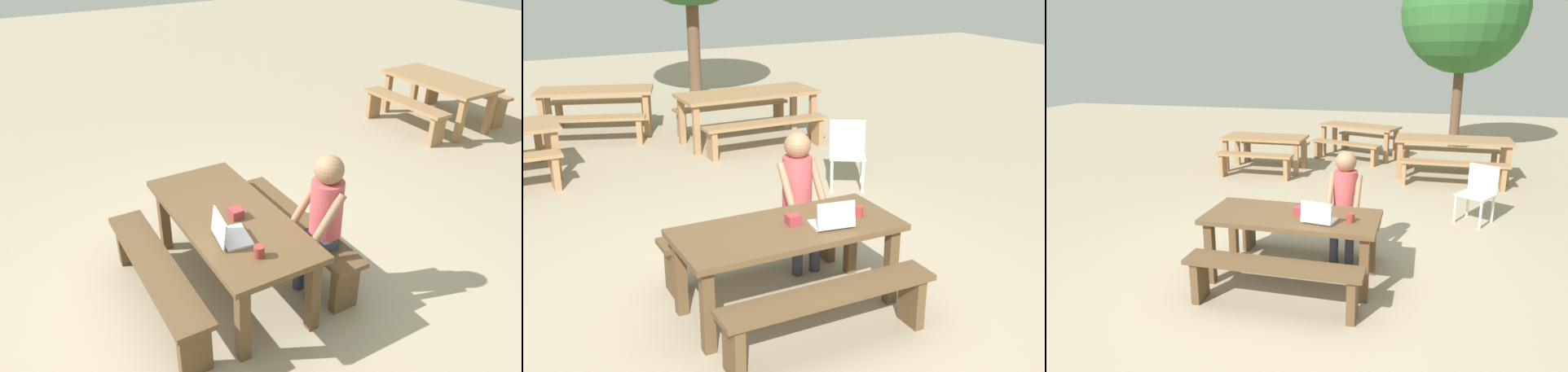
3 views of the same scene
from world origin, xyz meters
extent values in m
plane|color=tan|center=(0.00, 0.00, 0.00)|extent=(30.00, 30.00, 0.00)
cube|color=brown|center=(0.00, 0.00, 0.70)|extent=(1.81, 0.82, 0.05)
cube|color=brown|center=(-0.81, -0.31, 0.34)|extent=(0.09, 0.09, 0.67)
cube|color=brown|center=(0.81, -0.31, 0.34)|extent=(0.09, 0.09, 0.67)
cube|color=brown|center=(-0.81, 0.31, 0.34)|extent=(0.09, 0.09, 0.67)
cube|color=brown|center=(0.81, 0.31, 0.34)|extent=(0.09, 0.09, 0.67)
cube|color=brown|center=(0.00, -0.67, 0.45)|extent=(1.71, 0.30, 0.05)
cube|color=brown|center=(-0.75, -0.67, 0.21)|extent=(0.08, 0.24, 0.43)
cube|color=brown|center=(0.75, -0.67, 0.21)|extent=(0.08, 0.24, 0.43)
cube|color=brown|center=(0.00, 0.67, 0.45)|extent=(1.71, 0.30, 0.05)
cube|color=brown|center=(-0.75, 0.67, 0.21)|extent=(0.08, 0.24, 0.43)
cube|color=brown|center=(0.75, 0.67, 0.21)|extent=(0.08, 0.24, 0.43)
cube|color=silver|center=(0.33, -0.11, 0.73)|extent=(0.34, 0.26, 0.02)
cube|color=silver|center=(0.31, -0.23, 0.85)|extent=(0.32, 0.09, 0.21)
cube|color=black|center=(0.31, -0.23, 0.85)|extent=(0.29, 0.07, 0.20)
cube|color=#993338|center=(0.07, 0.03, 0.76)|extent=(0.11, 0.10, 0.08)
cylinder|color=#99332D|center=(0.62, -0.07, 0.77)|extent=(0.08, 0.08, 0.09)
cylinder|color=#333847|center=(0.35, 0.49, 0.24)|extent=(0.10, 0.10, 0.47)
cylinder|color=#333847|center=(0.53, 0.49, 0.24)|extent=(0.10, 0.10, 0.47)
cube|color=#333847|center=(0.44, 0.58, 0.51)|extent=(0.28, 0.28, 0.12)
cylinder|color=#C64C51|center=(0.44, 0.67, 0.81)|extent=(0.27, 0.27, 0.51)
cylinder|color=#936B4C|center=(0.29, 0.57, 0.83)|extent=(0.07, 0.32, 0.41)
cylinder|color=#936B4C|center=(0.60, 0.57, 0.83)|extent=(0.07, 0.32, 0.41)
sphere|color=#936B4C|center=(0.44, 0.67, 1.17)|extent=(0.24, 0.24, 0.24)
cube|color=silver|center=(2.03, 2.31, 0.41)|extent=(0.60, 0.60, 0.02)
cube|color=silver|center=(2.14, 2.49, 0.62)|extent=(0.39, 0.24, 0.39)
cylinder|color=silver|center=(1.77, 2.24, 0.20)|extent=(0.04, 0.04, 0.40)
cylinder|color=silver|center=(2.10, 2.05, 0.20)|extent=(0.04, 0.04, 0.40)
cylinder|color=silver|center=(1.96, 2.57, 0.20)|extent=(0.04, 0.04, 0.40)
cylinder|color=silver|center=(2.29, 2.37, 0.20)|extent=(0.04, 0.04, 0.40)
cube|color=#9E754C|center=(1.80, 4.81, 0.75)|extent=(2.13, 0.86, 0.05)
cube|color=#9E754C|center=(0.84, 4.48, 0.36)|extent=(0.09, 0.09, 0.73)
cube|color=#9E754C|center=(2.77, 4.49, 0.36)|extent=(0.09, 0.09, 0.73)
cube|color=#9E754C|center=(0.83, 5.13, 0.36)|extent=(0.09, 0.09, 0.73)
cube|color=#9E754C|center=(2.76, 5.14, 0.36)|extent=(0.09, 0.09, 0.73)
cube|color=#9E754C|center=(1.80, 4.15, 0.44)|extent=(1.92, 0.31, 0.05)
cube|color=#9E754C|center=(0.94, 4.15, 0.21)|extent=(0.08, 0.24, 0.42)
cube|color=#9E754C|center=(2.66, 4.15, 0.21)|extent=(0.08, 0.24, 0.42)
cube|color=#9E754C|center=(1.80, 5.47, 0.44)|extent=(1.92, 0.31, 0.05)
cube|color=#9E754C|center=(0.94, 5.47, 0.21)|extent=(0.08, 0.24, 0.42)
cube|color=#9E754C|center=(2.66, 5.48, 0.21)|extent=(0.08, 0.24, 0.42)
cube|color=#9E754C|center=(-1.89, 4.56, 0.68)|extent=(1.68, 0.85, 0.05)
cube|color=#9E754C|center=(-2.63, 4.24, 0.33)|extent=(0.09, 0.09, 0.65)
cube|color=#9E754C|center=(-1.15, 4.25, 0.33)|extent=(0.09, 0.09, 0.65)
cube|color=#9E754C|center=(-2.63, 4.86, 0.33)|extent=(0.09, 0.09, 0.65)
cube|color=#9E754C|center=(-1.16, 4.88, 0.33)|extent=(0.09, 0.09, 0.65)
cube|color=#9E754C|center=(-1.88, 3.88, 0.45)|extent=(1.51, 0.32, 0.05)
cube|color=#9E754C|center=(-2.54, 3.88, 0.22)|extent=(0.08, 0.24, 0.43)
cube|color=#9E754C|center=(-1.23, 3.89, 0.22)|extent=(0.08, 0.24, 0.43)
cube|color=#9E754C|center=(-1.90, 5.23, 0.45)|extent=(1.51, 0.32, 0.05)
cube|color=#9E754C|center=(-2.55, 5.22, 0.22)|extent=(0.08, 0.24, 0.43)
cube|color=#9E754C|center=(-1.25, 5.24, 0.22)|extent=(0.08, 0.24, 0.43)
cube|color=#9E754C|center=(-0.20, 6.30, 0.72)|extent=(1.94, 1.26, 0.05)
cube|color=#9E754C|center=(-1.04, 6.32, 0.35)|extent=(0.11, 0.11, 0.69)
cube|color=#9E754C|center=(0.47, 5.79, 0.35)|extent=(0.11, 0.11, 0.69)
cube|color=#9E754C|center=(-0.88, 6.80, 0.35)|extent=(0.11, 0.11, 0.69)
cube|color=#9E754C|center=(0.64, 6.27, 0.35)|extent=(0.11, 0.11, 0.69)
cube|color=#9E754C|center=(-0.41, 5.70, 0.42)|extent=(1.63, 0.82, 0.05)
cube|color=#9E754C|center=(-1.09, 5.93, 0.20)|extent=(0.15, 0.25, 0.39)
cube|color=#9E754C|center=(0.26, 5.46, 0.20)|extent=(0.15, 0.25, 0.39)
cube|color=#9E754C|center=(0.00, 6.89, 0.42)|extent=(1.63, 0.82, 0.05)
cube|color=#9E754C|center=(-0.67, 7.13, 0.20)|extent=(0.15, 0.25, 0.39)
cube|color=#9E754C|center=(0.68, 6.66, 0.20)|extent=(0.15, 0.25, 0.39)
cylinder|color=brown|center=(1.96, 7.64, 1.22)|extent=(0.23, 0.23, 2.44)
sphere|color=#2D662D|center=(1.96, 7.64, 3.30)|extent=(2.88, 2.88, 2.88)
camera|label=1|loc=(3.14, -1.50, 2.92)|focal=34.01mm
camera|label=2|loc=(-2.19, -4.23, 2.77)|focal=44.97mm
camera|label=3|loc=(1.30, -4.46, 2.36)|focal=32.50mm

